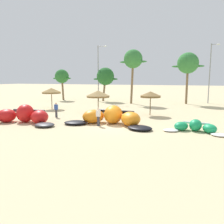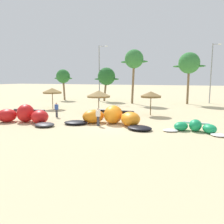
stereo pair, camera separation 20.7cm
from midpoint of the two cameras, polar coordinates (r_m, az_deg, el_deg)
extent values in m
plane|color=beige|center=(19.85, 0.38, -3.80)|extent=(260.00, 260.00, 0.00)
ellipsoid|color=red|center=(24.24, -25.22, -0.83)|extent=(2.24, 2.34, 1.28)
ellipsoid|color=red|center=(23.56, -21.20, -0.29)|extent=(1.84, 2.03, 1.73)
ellipsoid|color=red|center=(22.31, -18.01, -1.18)|extent=(2.41, 2.42, 1.28)
ellipsoid|color=#333338|center=(20.84, -16.87, -3.09)|extent=(2.11, 1.93, 0.35)
cylinder|color=#333338|center=(24.07, -20.40, 0.29)|extent=(3.38, 0.79, 0.31)
cube|color=#333338|center=(23.41, -21.44, -0.36)|extent=(1.31, 0.83, 0.04)
ellipsoid|color=black|center=(21.24, -9.32, -2.62)|extent=(2.59, 2.28, 0.34)
ellipsoid|color=orange|center=(21.65, -4.98, -1.09)|extent=(2.64, 2.75, 1.27)
ellipsoid|color=orange|center=(21.27, 0.04, -0.62)|extent=(1.74, 2.22, 1.72)
ellipsoid|color=orange|center=(20.26, 4.41, -1.74)|extent=(2.60, 2.74, 1.27)
ellipsoid|color=black|center=(18.86, 6.69, -3.97)|extent=(2.64, 2.36, 0.34)
cylinder|color=black|center=(21.95, 0.78, 0.09)|extent=(3.56, 0.43, 0.32)
cube|color=black|center=(21.08, -0.18, -0.70)|extent=(1.31, 0.82, 0.04)
ellipsoid|color=white|center=(18.83, 14.26, -4.43)|extent=(1.42, 1.25, 0.19)
ellipsoid|color=#199E5B|center=(19.36, 16.70, -3.40)|extent=(1.53, 1.56, 0.71)
ellipsoid|color=#199E5B|center=(19.47, 19.98, -3.12)|extent=(1.08, 1.30, 0.95)
ellipsoid|color=#199E5B|center=(19.16, 23.09, -3.84)|extent=(1.45, 1.54, 0.71)
ellipsoid|color=white|center=(18.50, 25.08, -5.20)|extent=(1.52, 1.40, 0.19)
cylinder|color=white|center=(19.87, 20.12, -2.62)|extent=(2.08, 0.38, 0.19)
cube|color=white|center=(19.35, 19.94, -3.18)|extent=(0.79, 0.51, 0.04)
cylinder|color=brown|center=(32.66, -15.09, 2.81)|extent=(0.10, 0.10, 2.34)
cone|color=olive|center=(32.56, -15.19, 5.35)|extent=(2.65, 2.65, 0.57)
cylinder|color=olive|center=(32.58, -15.17, 4.68)|extent=(2.52, 2.52, 0.20)
cylinder|color=brown|center=(28.15, -3.71, 1.97)|extent=(0.10, 0.10, 2.09)
cone|color=#9E7F4C|center=(28.03, -3.73, 4.76)|extent=(2.96, 2.96, 0.66)
cylinder|color=olive|center=(28.06, -3.72, 3.88)|extent=(2.81, 2.81, 0.20)
cylinder|color=brown|center=(26.33, 9.38, 1.60)|extent=(0.10, 0.10, 2.25)
cone|color=olive|center=(26.20, 9.45, 4.59)|extent=(2.39, 2.39, 0.51)
cylinder|color=brown|center=(26.23, 9.43, 3.82)|extent=(2.27, 2.27, 0.20)
cylinder|color=#383842|center=(20.32, -3.74, -2.30)|extent=(0.24, 0.24, 0.85)
cube|color=white|center=(20.20, -3.76, -0.34)|extent=(0.36, 0.22, 0.56)
sphere|color=beige|center=(20.14, -3.77, 0.76)|extent=(0.20, 0.20, 0.20)
cylinder|color=#383842|center=(25.47, -14.06, -0.36)|extent=(0.24, 0.24, 0.85)
cube|color=#2D51A8|center=(25.38, -14.12, 1.22)|extent=(0.36, 0.22, 0.56)
sphere|color=beige|center=(25.33, -14.15, 2.09)|extent=(0.20, 0.20, 0.20)
cylinder|color=brown|center=(45.94, -12.43, 5.88)|extent=(0.57, 0.36, 4.65)
sphere|color=#286B2D|center=(45.96, -12.63, 8.77)|extent=(2.69, 2.69, 2.69)
ellipsoid|color=#286B2D|center=(46.54, -13.74, 8.23)|extent=(1.88, 0.50, 0.36)
ellipsoid|color=#286B2D|center=(45.38, -11.46, 8.30)|extent=(1.88, 0.50, 0.36)
cylinder|color=brown|center=(42.61, -2.10, 5.85)|extent=(0.84, 0.36, 4.60)
sphere|color=#236028|center=(42.48, -1.81, 8.94)|extent=(3.25, 3.25, 3.25)
ellipsoid|color=#236028|center=(42.98, -3.44, 8.27)|extent=(2.28, 0.50, 0.36)
ellipsoid|color=#236028|center=(42.01, -0.15, 8.28)|extent=(2.28, 0.50, 0.36)
cylinder|color=brown|center=(38.40, 4.92, 7.64)|extent=(0.61, 0.36, 7.41)
sphere|color=#337A38|center=(38.50, 5.18, 13.16)|extent=(3.09, 3.09, 3.09)
ellipsoid|color=#337A38|center=(38.80, 3.37, 12.45)|extent=(2.16, 0.50, 0.36)
ellipsoid|color=#337A38|center=(38.16, 7.00, 12.47)|extent=(2.16, 0.50, 0.36)
cylinder|color=brown|center=(39.66, 18.19, 6.77)|extent=(0.37, 0.36, 6.70)
sphere|color=#337A38|center=(39.73, 18.41, 11.61)|extent=(3.43, 3.43, 3.43)
ellipsoid|color=#337A38|center=(39.78, 16.37, 10.95)|extent=(2.40, 0.50, 0.36)
ellipsoid|color=#337A38|center=(39.67, 20.39, 10.77)|extent=(2.40, 0.50, 0.36)
cylinder|color=gray|center=(42.51, -3.63, 9.57)|extent=(0.18, 0.18, 10.13)
cylinder|color=gray|center=(42.61, -2.77, 16.21)|extent=(1.44, 0.10, 0.10)
ellipsoid|color=silver|center=(42.34, -1.84, 16.27)|extent=(0.56, 0.24, 0.20)
cylinder|color=gray|center=(41.97, 23.22, 8.79)|extent=(0.18, 0.18, 9.93)
cylinder|color=gray|center=(42.36, 24.34, 15.26)|extent=(1.04, 0.10, 0.10)
ellipsoid|color=silver|center=(42.40, 25.07, 15.22)|extent=(0.56, 0.24, 0.20)
camera|label=1|loc=(0.10, -90.27, -0.04)|focal=36.34mm
camera|label=2|loc=(0.10, 89.73, 0.04)|focal=36.34mm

